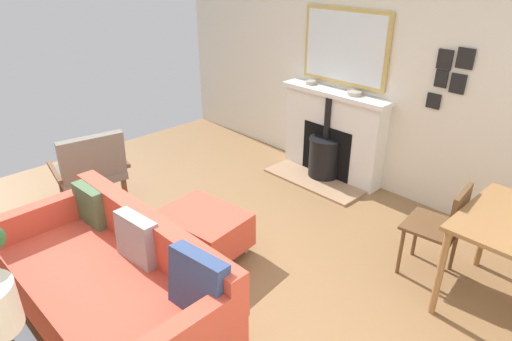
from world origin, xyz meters
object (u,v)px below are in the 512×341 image
Objects in this scene: ottoman at (204,228)px; mantel_bowl_near at (311,82)px; sofa at (115,284)px; armchair_accent at (91,168)px; dining_chair_near_fireplace at (443,224)px; mantel_bowl_far at (354,93)px; fireplace at (331,140)px.

mantel_bowl_near is at bearing -164.86° from ottoman.
sofa is (2.98, 0.80, -0.70)m from mantel_bowl_near.
mantel_bowl_near is at bearing 162.02° from armchair_accent.
sofa is 2.44× the size of ottoman.
mantel_bowl_near is at bearing -112.85° from dining_chair_near_fireplace.
armchair_accent is at bearing -111.03° from sofa.
mantel_bowl_far is 2.80m from armchair_accent.
dining_chair_near_fireplace is at bearing 67.15° from mantel_bowl_near.
mantel_bowl_near and mantel_bowl_far have the same top height.
mantel_bowl_far is (-0.03, 0.24, 0.60)m from fireplace.
fireplace is at bearing -116.20° from dining_chair_near_fireplace.
mantel_bowl_far reaches higher than armchair_accent.
fireplace is 0.64m from mantel_bowl_far.
fireplace is at bearing 154.17° from armchair_accent.
ottoman is (-0.96, -0.25, -0.11)m from sofa.
mantel_bowl_near is 2.25m from ottoman.
dining_chair_near_fireplace is (-1.14, 1.55, 0.25)m from ottoman.
fireplace is 0.71× the size of sofa.
mantel_bowl_far is at bearing -176.22° from sofa.
mantel_bowl_near is 0.16× the size of ottoman.
mantel_bowl_far is at bearing 90.00° from mantel_bowl_near.
sofa is at bearing 14.66° from ottoman.
dining_chair_near_fireplace is at bearing 148.16° from sofa.
sofa is (2.95, 0.43, -0.10)m from fireplace.
dining_chair_near_fireplace is at bearing 117.47° from armchair_accent.
armchair_accent is (-0.60, -1.57, 0.14)m from sofa.
mantel_bowl_far is (0.00, 0.60, -0.00)m from mantel_bowl_near.
fireplace is 8.34× the size of mantel_bowl_far.
ottoman is 0.94× the size of dining_chair_near_fireplace.
fireplace reaches higher than armchair_accent.
armchair_accent is 1.06× the size of dining_chair_near_fireplace.
mantel_bowl_far is 2.18m from ottoman.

